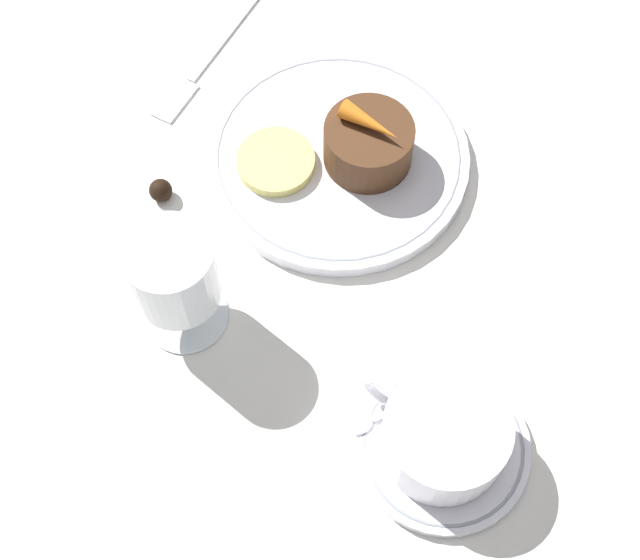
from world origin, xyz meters
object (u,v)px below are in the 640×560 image
dinner_plate (338,157)px  wine_glass (174,277)px  dessert_cake (368,144)px  coffee_cup (444,435)px  fork (199,69)px

dinner_plate → wine_glass: wine_glass is taller
dessert_cake → dinner_plate: bearing=26.9°
coffee_cup → wine_glass: 0.23m
dinner_plate → dessert_cake: bearing=-153.1°
dinner_plate → fork: 0.17m
coffee_cup → wine_glass: bearing=7.5°
dinner_plate → coffee_cup: size_ratio=1.95×
dinner_plate → coffee_cup: bearing=142.4°
fork → dessert_cake: (-0.19, -0.01, 0.03)m
coffee_cup → fork: size_ratio=0.70×
dinner_plate → coffee_cup: (-0.22, 0.17, 0.03)m
coffee_cup → dessert_cake: (0.20, -0.18, -0.00)m
wine_glass → fork: wine_glass is taller
fork → wine_glass: bearing=127.9°
wine_glass → fork: size_ratio=0.65×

